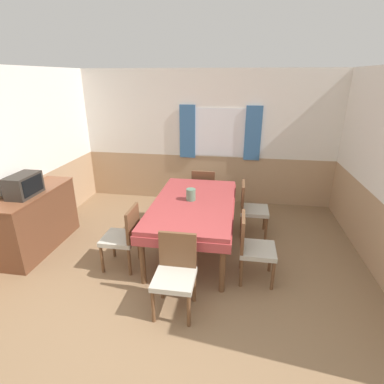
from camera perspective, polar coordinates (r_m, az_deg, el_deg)
name	(u,v)px	position (r m, az deg, el deg)	size (l,w,h in m)	color
ground_plane	(161,344)	(3.31, -5.96, -26.91)	(16.00, 16.00, 0.00)	#846647
wall_back	(207,138)	(6.02, 2.91, 10.15)	(5.38, 0.09, 2.60)	white
wall_left	(29,158)	(5.22, -28.68, 5.78)	(0.05, 4.14, 2.60)	white
dining_table	(193,208)	(4.35, 0.27, -3.10)	(1.18, 2.02, 0.77)	#9E3838
chair_left_near	(124,235)	(4.13, -12.81, -8.01)	(0.44, 0.44, 0.88)	brown
chair_right_far	(250,207)	(4.94, 11.07, -2.83)	(0.44, 0.44, 0.88)	brown
chair_right_near	(252,246)	(3.87, 11.45, -10.00)	(0.44, 0.44, 0.88)	brown
chair_head_window	(204,190)	(5.58, 2.27, 0.43)	(0.44, 0.44, 0.88)	brown
chair_head_near	(175,271)	(3.36, -3.19, -14.84)	(0.44, 0.44, 0.88)	brown
sideboard	(38,220)	(5.02, -27.28, -4.72)	(0.46, 1.42, 0.91)	brown
tv	(24,185)	(4.70, -29.40, 1.12)	(0.29, 0.49, 0.30)	#2D2823
vase	(191,195)	(4.34, -0.22, -0.48)	(0.14, 0.14, 0.17)	slate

